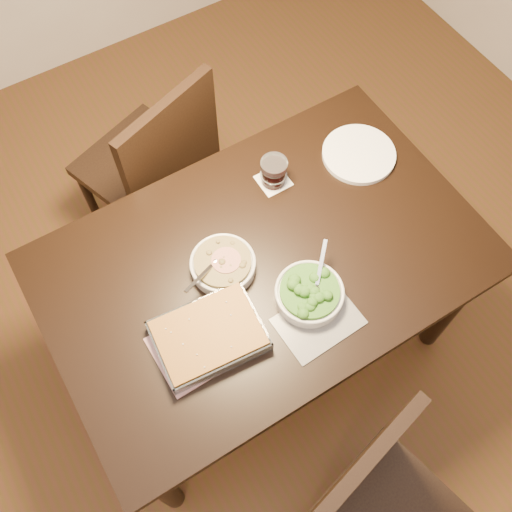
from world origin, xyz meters
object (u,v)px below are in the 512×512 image
baking_dish (209,336)px  wine_tumbler (274,171)px  stew_bowl (223,264)px  broccoli_bowl (309,293)px  dinner_plate (359,154)px  chair_near (376,510)px  chair_far (156,165)px  table (264,272)px

baking_dish → wine_tumbler: (0.47, 0.38, 0.03)m
stew_bowl → broccoli_bowl: 0.28m
wine_tumbler → stew_bowl: bearing=-147.3°
stew_bowl → dinner_plate: 0.64m
baking_dish → chair_near: (0.18, -0.64, -0.26)m
dinner_plate → wine_tumbler: bearing=168.3°
broccoli_bowl → chair_far: chair_far is taller
baking_dish → broccoli_bowl: bearing=-1.7°
table → wine_tumbler: (0.19, 0.24, 0.15)m
broccoli_bowl → wine_tumbler: 0.45m
dinner_plate → table: bearing=-160.6°
stew_bowl → dinner_plate: (0.63, 0.14, -0.02)m
chair_near → chair_far: size_ratio=0.97×
broccoli_bowl → baking_dish: (-0.33, 0.04, -0.00)m
table → chair_far: (-0.08, 0.68, -0.12)m
broccoli_bowl → chair_near: chair_near is taller
baking_dish → chair_far: size_ratio=0.35×
stew_bowl → chair_near: (0.03, -0.82, -0.26)m
broccoli_bowl → baking_dish: 0.33m
wine_tumbler → chair_far: (-0.27, 0.44, -0.27)m
baking_dish → chair_far: bearing=81.9°
wine_tumbler → dinner_plate: (0.31, -0.07, -0.05)m
baking_dish → dinner_plate: 0.84m
stew_bowl → dinner_plate: stew_bowl is taller
table → baking_dish: size_ratio=4.23×
chair_near → table: bearing=69.9°
broccoli_bowl → wine_tumbler: bearing=71.6°
dinner_plate → chair_near: size_ratio=0.28×
wine_tumbler → baking_dish: bearing=-140.6°
table → wine_tumbler: size_ratio=13.90×
wine_tumbler → chair_near: chair_near is taller
baking_dish → dinner_plate: bearing=27.8°
dinner_plate → chair_far: chair_far is taller
baking_dish → chair_near: 0.71m
table → broccoli_bowl: 0.23m
baking_dish → stew_bowl: bearing=55.5°
baking_dish → chair_near: chair_near is taller
stew_bowl → baking_dish: (-0.15, -0.18, -0.00)m
baking_dish → wine_tumbler: bearing=45.0°
chair_far → table: bearing=77.6°
stew_bowl → broccoli_bowl: size_ratio=1.04×
table → chair_near: 0.80m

